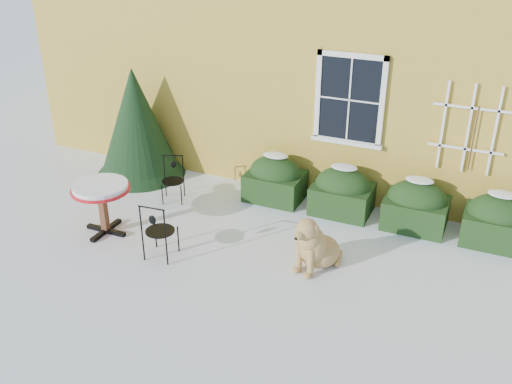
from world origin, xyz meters
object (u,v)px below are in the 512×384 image
at_px(evergreen_shrub, 137,133).
at_px(bistro_table, 101,192).
at_px(patio_chair_far, 173,179).
at_px(dog, 315,246).
at_px(patio_chair_near, 159,230).

height_order(evergreen_shrub, bistro_table, evergreen_shrub).
distance_m(patio_chair_far, dog, 3.34).
xyz_separation_m(evergreen_shrub, dog, (4.39, -1.82, -0.52)).
distance_m(evergreen_shrub, patio_chair_far, 1.52).
distance_m(patio_chair_near, dog, 2.41).
bearing_deg(bistro_table, patio_chair_near, -12.48).
xyz_separation_m(bistro_table, dog, (3.57, 0.43, -0.37)).
bearing_deg(evergreen_shrub, bistro_table, -69.96).
distance_m(patio_chair_near, patio_chair_far, 2.00).
height_order(evergreen_shrub, patio_chair_near, evergreen_shrub).
bearing_deg(dog, bistro_table, -154.45).
relative_size(evergreen_shrub, patio_chair_far, 2.62).
distance_m(evergreen_shrub, bistro_table, 2.40).
bearing_deg(bistro_table, evergreen_shrub, 110.04).
bearing_deg(patio_chair_far, patio_chair_near, -86.82).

